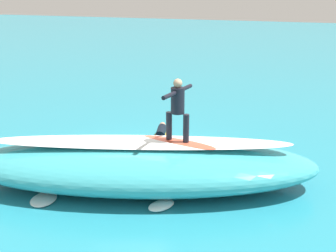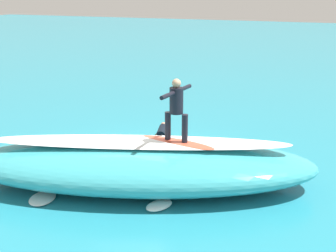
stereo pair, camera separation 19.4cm
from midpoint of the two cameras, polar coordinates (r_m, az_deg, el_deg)
ground_plane at (r=12.69m, az=-3.63°, el=-4.25°), size 120.00×120.00×0.00m
wave_crest at (r=10.76m, az=-4.25°, el=-5.17°), size 9.33×5.83×1.12m
wave_foam_lip at (r=10.55m, az=-4.33°, el=-2.16°), size 7.42×3.54×0.08m
surfboard_riding at (r=10.48m, az=0.72°, el=-2.19°), size 2.08×0.67×0.10m
surfer_riding at (r=10.20m, az=0.74°, el=2.78°), size 0.61×1.45×1.53m
surfboard_paddling at (r=14.30m, az=-1.31°, el=-1.50°), size 1.09×2.10×0.08m
surfer_paddling at (r=14.11m, az=-1.37°, el=-1.00°), size 0.77×1.76×0.32m
foam_patch_near at (r=13.14m, az=-17.52°, el=-3.92°), size 1.00×0.88×0.16m
foam_patch_mid at (r=9.87m, az=-1.47°, el=-10.49°), size 0.68×0.80×0.14m
foam_patch_far at (r=10.62m, az=-16.71°, el=-9.31°), size 0.78×0.92×0.09m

